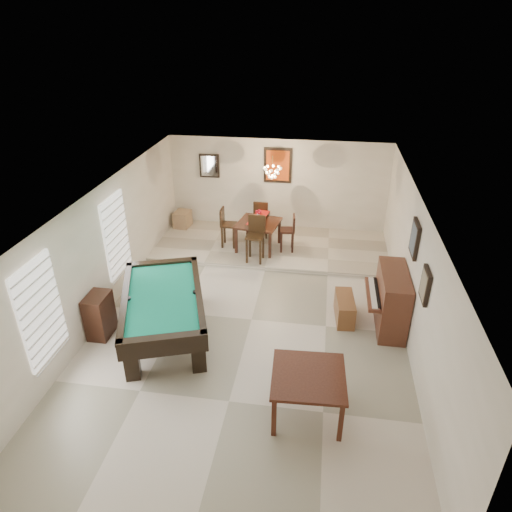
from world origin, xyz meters
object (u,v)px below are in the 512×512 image
(flower_vase, at_px, (258,214))
(chandelier, at_px, (272,168))
(apothecary_chest, at_px, (100,315))
(dining_table, at_px, (258,233))
(upright_piano, at_px, (384,299))
(piano_bench, at_px, (345,308))
(dining_chair_south, at_px, (255,240))
(dining_chair_north, at_px, (262,218))
(corner_bench, at_px, (183,219))
(dining_chair_west, at_px, (229,228))
(dining_chair_east, at_px, (287,233))
(pool_table, at_px, (164,316))
(square_table, at_px, (307,394))

(flower_vase, bearing_deg, chandelier, 32.53)
(apothecary_chest, bearing_deg, dining_table, 57.67)
(upright_piano, bearing_deg, piano_bench, 173.91)
(dining_table, bearing_deg, dining_chair_south, -87.77)
(apothecary_chest, distance_m, dining_chair_north, 5.25)
(dining_table, bearing_deg, apothecary_chest, -122.33)
(piano_bench, xyz_separation_m, corner_bench, (-4.50, 3.68, 0.10))
(piano_bench, distance_m, apothecary_chest, 4.80)
(dining_chair_south, bearing_deg, flower_vase, 96.29)
(piano_bench, relative_size, dining_chair_west, 0.85)
(piano_bench, bearing_deg, dining_chair_south, 137.32)
(dining_chair_east, relative_size, corner_bench, 1.91)
(pool_table, relative_size, dining_chair_south, 2.37)
(upright_piano, height_order, flower_vase, flower_vase)
(flower_vase, bearing_deg, dining_table, 0.00)
(flower_vase, height_order, corner_bench, flower_vase)
(apothecary_chest, bearing_deg, dining_chair_east, 50.42)
(piano_bench, relative_size, chandelier, 1.46)
(dining_chair_north, relative_size, chandelier, 1.74)
(upright_piano, bearing_deg, chandelier, 131.27)
(apothecary_chest, relative_size, dining_chair_east, 0.91)
(apothecary_chest, distance_m, flower_vase, 4.66)
(dining_chair_west, bearing_deg, pool_table, 172.70)
(square_table, relative_size, upright_piano, 0.78)
(upright_piano, relative_size, piano_bench, 1.60)
(apothecary_chest, height_order, corner_bench, apothecary_chest)
(apothecary_chest, relative_size, dining_chair_north, 0.83)
(dining_chair_south, xyz_separation_m, dining_chair_west, (-0.79, 0.71, -0.05))
(pool_table, relative_size, dining_table, 2.64)
(dining_chair_west, bearing_deg, flower_vase, -90.91)
(dining_chair_west, bearing_deg, dining_chair_south, -131.99)
(square_table, relative_size, dining_chair_south, 0.97)
(corner_bench, bearing_deg, pool_table, -77.01)
(pool_table, bearing_deg, dining_chair_west, 63.72)
(dining_table, height_order, dining_chair_north, dining_chair_north)
(apothecary_chest, relative_size, dining_chair_west, 0.85)
(dining_table, height_order, dining_chair_east, dining_chair_east)
(square_table, distance_m, dining_chair_east, 5.34)
(square_table, distance_m, chandelier, 5.91)
(flower_vase, height_order, dining_chair_south, dining_chair_south)
(dining_chair_south, distance_m, dining_chair_north, 1.44)
(pool_table, relative_size, chandelier, 4.47)
(pool_table, xyz_separation_m, dining_chair_south, (1.26, 3.05, 0.24))
(apothecary_chest, xyz_separation_m, flower_vase, (2.47, 3.90, 0.64))
(dining_chair_west, bearing_deg, square_table, -156.59)
(upright_piano, height_order, dining_chair_south, dining_chair_south)
(pool_table, height_order, chandelier, chandelier)
(square_table, height_order, upright_piano, upright_piano)
(piano_bench, bearing_deg, apothecary_chest, -165.12)
(upright_piano, height_order, chandelier, chandelier)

